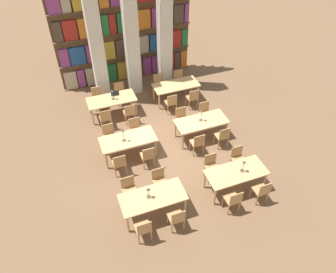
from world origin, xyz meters
name	(u,v)px	position (x,y,z in m)	size (l,w,h in m)	color
ground_plane	(166,146)	(0.00, 0.00, 0.00)	(40.00, 40.00, 0.00)	brown
bookshelf_bank	(123,20)	(0.01, 4.91, 2.69)	(5.83, 0.35, 5.50)	brown
pillar_left	(94,29)	(-1.38, 3.80, 3.00)	(0.51, 0.51, 6.00)	beige
pillar_center	(130,24)	(0.00, 3.80, 3.00)	(0.51, 0.51, 6.00)	beige
pillar_right	(165,18)	(1.38, 3.80, 3.00)	(0.51, 0.51, 6.00)	beige
reading_table_0	(153,199)	(-1.31, -2.52, 0.68)	(1.86, 0.85, 0.77)	tan
chair_0	(143,229)	(-1.82, -3.23, 0.49)	(0.42, 0.40, 0.90)	tan
chair_1	(129,189)	(-1.82, -1.81, 0.49)	(0.42, 0.40, 0.90)	tan
chair_2	(177,218)	(-0.87, -3.23, 0.49)	(0.42, 0.40, 0.90)	tan
chair_3	(159,180)	(-0.87, -1.81, 0.49)	(0.42, 0.40, 0.90)	tan
desk_lamp_0	(148,191)	(-1.42, -2.48, 1.02)	(0.14, 0.14, 0.39)	brown
reading_table_1	(236,174)	(1.34, -2.53, 0.68)	(1.86, 0.85, 0.77)	tan
chair_4	(233,200)	(0.88, -3.24, 0.49)	(0.42, 0.40, 0.90)	tan
chair_5	(211,166)	(0.88, -1.82, 0.49)	(0.42, 0.40, 0.90)	tan
chair_6	(262,190)	(1.83, -3.24, 0.49)	(0.42, 0.40, 0.90)	tan
chair_7	(238,158)	(1.83, -1.82, 0.49)	(0.42, 0.40, 0.90)	tan
desk_lamp_1	(244,164)	(1.52, -2.56, 1.06)	(0.14, 0.14, 0.44)	brown
reading_table_2	(128,141)	(-1.33, 0.03, 0.68)	(1.86, 0.85, 0.77)	tan
chair_8	(119,163)	(-1.82, -0.68, 0.49)	(0.42, 0.40, 0.90)	tan
chair_9	(109,135)	(-1.82, 0.74, 0.49)	(0.42, 0.40, 0.90)	tan
chair_10	(148,155)	(-0.87, -0.68, 0.49)	(0.42, 0.40, 0.90)	tan
chair_11	(135,129)	(-0.87, 0.74, 0.49)	(0.42, 0.40, 0.90)	tan
desk_lamp_2	(123,133)	(-1.46, 0.00, 1.09)	(0.14, 0.14, 0.49)	brown
reading_table_3	(201,123)	(1.37, 0.02, 0.68)	(1.86, 0.85, 0.77)	tan
chair_12	(198,143)	(0.91, -0.69, 0.49)	(0.42, 0.40, 0.90)	tan
chair_13	(182,118)	(0.91, 0.73, 0.49)	(0.42, 0.40, 0.90)	tan
chair_14	(222,136)	(1.87, -0.69, 0.49)	(0.42, 0.40, 0.90)	tan
chair_15	(205,112)	(1.87, 0.73, 0.49)	(0.42, 0.40, 0.90)	tan
desk_lamp_3	(202,114)	(1.37, 0.06, 1.07)	(0.14, 0.14, 0.45)	brown
reading_table_4	(112,101)	(-1.31, 2.45, 0.68)	(1.86, 0.85, 0.77)	tan
chair_16	(105,118)	(-1.74, 1.74, 0.49)	(0.42, 0.40, 0.90)	tan
chair_17	(98,97)	(-1.74, 3.16, 0.49)	(0.42, 0.40, 0.90)	tan
chair_18	(129,112)	(-0.81, 1.74, 0.49)	(0.42, 0.40, 0.90)	tan
chair_19	(120,92)	(-0.81, 3.16, 0.49)	(0.42, 0.40, 0.90)	tan
desk_lamp_4	(112,93)	(-1.24, 2.42, 1.05)	(0.14, 0.14, 0.42)	brown
laptop	(115,94)	(-1.12, 2.68, 0.80)	(0.32, 0.22, 0.21)	silver
reading_table_5	(176,87)	(1.38, 2.49, 0.68)	(1.86, 0.85, 0.77)	tan
chair_20	(171,102)	(0.89, 1.78, 0.49)	(0.42, 0.40, 0.90)	tan
chair_21	(159,84)	(0.89, 3.20, 0.49)	(0.42, 0.40, 0.90)	tan
chair_22	(193,98)	(1.82, 1.78, 0.49)	(0.42, 0.40, 0.90)	tan
chair_23	(179,79)	(1.82, 3.20, 0.49)	(0.42, 0.40, 0.90)	tan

